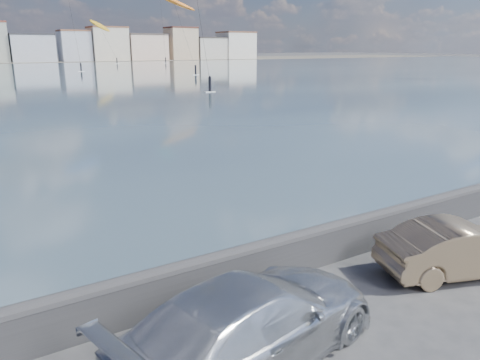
% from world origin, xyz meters
% --- Properties ---
extents(ground, '(700.00, 700.00, 0.00)m').
position_xyz_m(ground, '(0.00, 0.00, 0.00)').
color(ground, '#333335').
rests_on(ground, ground).
extents(seawall, '(400.00, 0.36, 1.08)m').
position_xyz_m(seawall, '(0.00, 2.70, 0.58)').
color(seawall, '#28282B').
rests_on(seawall, ground).
extents(car_silver, '(5.84, 3.38, 1.59)m').
position_xyz_m(car_silver, '(-1.04, 0.41, 0.80)').
color(car_silver, silver).
rests_on(car_silver, ground).
extents(car_champagne, '(4.30, 2.72, 1.34)m').
position_xyz_m(car_champagne, '(5.19, 0.45, 0.67)').
color(car_champagne, tan).
rests_on(car_champagne, ground).
extents(kitesurfer_1, '(9.94, 17.19, 17.23)m').
position_xyz_m(kitesurfer_1, '(40.53, 93.34, 14.72)').
color(kitesurfer_1, orange).
rests_on(kitesurfer_1, ground).
extents(kitesurfer_6, '(7.01, 11.32, 14.77)m').
position_xyz_m(kitesurfer_6, '(43.06, 157.74, 11.91)').
color(kitesurfer_6, '#BF8C19').
rests_on(kitesurfer_6, ground).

